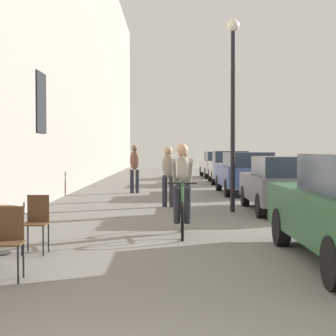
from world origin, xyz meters
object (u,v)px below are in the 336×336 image
(cyclist_on_bicycle, at_px, (180,191))
(parked_car_fourth, at_px, (227,167))
(parked_car_second, at_px, (280,183))
(cafe_chair_far_toward_street, at_px, (34,220))
(cafe_chair_mid_toward_wall, at_px, (6,238))
(parked_car_third, at_px, (243,172))
(pedestrian_far, at_px, (166,171))
(parked_car_fifth, at_px, (216,164))
(pedestrian_furthest, at_px, (132,166))
(pedestrian_near, at_px, (181,178))
(pedestrian_mid, at_px, (166,173))
(street_lamp, at_px, (231,90))

(cyclist_on_bicycle, xyz_separation_m, parked_car_fourth, (2.65, 15.60, -0.01))
(cyclist_on_bicycle, bearing_deg, parked_car_second, 53.85)
(cafe_chair_far_toward_street, distance_m, parked_car_second, 7.38)
(cafe_chair_mid_toward_wall, distance_m, parked_car_third, 13.73)
(pedestrian_far, relative_size, parked_car_fifth, 0.38)
(pedestrian_furthest, xyz_separation_m, parked_car_second, (4.16, -6.06, -0.26))
(cafe_chair_far_toward_street, distance_m, pedestrian_far, 9.33)
(cafe_chair_mid_toward_wall, relative_size, parked_car_third, 0.21)
(pedestrian_near, xyz_separation_m, pedestrian_mid, (-0.36, 1.72, 0.05))
(cafe_chair_mid_toward_wall, relative_size, pedestrian_furthest, 0.50)
(cafe_chair_mid_toward_wall, xyz_separation_m, parked_car_fourth, (4.87, 19.13, 0.28))
(pedestrian_furthest, bearing_deg, cafe_chair_mid_toward_wall, -93.12)
(parked_car_third, xyz_separation_m, parked_car_fourth, (0.11, 6.25, 0.02))
(cyclist_on_bicycle, height_order, street_lamp, street_lamp)
(street_lamp, distance_m, parked_car_second, 2.69)
(pedestrian_near, distance_m, pedestrian_far, 4.09)
(pedestrian_furthest, relative_size, parked_car_fourth, 0.40)
(cafe_chair_mid_toward_wall, height_order, parked_car_fourth, parked_car_fourth)
(cafe_chair_mid_toward_wall, height_order, parked_car_fifth, parked_car_fifth)
(cafe_chair_far_toward_street, height_order, cyclist_on_bicycle, cyclist_on_bicycle)
(cyclist_on_bicycle, relative_size, parked_car_fifth, 0.41)
(pedestrian_furthest, relative_size, street_lamp, 0.36)
(street_lamp, height_order, parked_car_fourth, street_lamp)
(cafe_chair_far_toward_street, height_order, pedestrian_near, pedestrian_near)
(cafe_chair_far_toward_street, distance_m, parked_car_fifth, 23.32)
(pedestrian_near, xyz_separation_m, pedestrian_far, (-0.36, 4.08, 0.01))
(pedestrian_far, bearing_deg, parked_car_fifth, 78.17)
(cyclist_on_bicycle, bearing_deg, cafe_chair_mid_toward_wall, -122.17)
(street_lamp, bearing_deg, pedestrian_furthest, 115.43)
(cafe_chair_mid_toward_wall, relative_size, parked_car_second, 0.22)
(cafe_chair_mid_toward_wall, bearing_deg, parked_car_second, 55.76)
(parked_car_fifth, bearing_deg, cyclist_on_bicycle, -97.09)
(parked_car_third, height_order, parked_car_fifth, parked_car_third)
(pedestrian_far, xyz_separation_m, street_lamp, (1.65, -3.63, 2.20))
(pedestrian_mid, distance_m, pedestrian_furthest, 4.95)
(street_lamp, xyz_separation_m, parked_car_fourth, (1.27, 11.96, -2.31))
(parked_car_second, bearing_deg, pedestrian_far, 128.90)
(cyclist_on_bicycle, xyz_separation_m, parked_car_third, (2.54, 9.35, -0.03))
(pedestrian_far, xyz_separation_m, parked_car_second, (2.92, -3.62, -0.17))
(pedestrian_far, relative_size, street_lamp, 0.33)
(street_lamp, distance_m, parked_car_third, 6.27)
(parked_car_fourth, bearing_deg, pedestrian_furthest, -125.14)
(cafe_chair_far_toward_street, bearing_deg, pedestrian_furthest, 86.07)
(cafe_chair_mid_toward_wall, xyz_separation_m, pedestrian_mid, (1.96, 8.44, 0.44))
(cafe_chair_mid_toward_wall, relative_size, pedestrian_mid, 0.53)
(cafe_chair_mid_toward_wall, relative_size, pedestrian_far, 0.55)
(cafe_chair_far_toward_street, xyz_separation_m, pedestrian_near, (2.39, 5.02, 0.38))
(parked_car_fourth, relative_size, parked_car_fifth, 1.03)
(cyclist_on_bicycle, relative_size, pedestrian_furthest, 1.00)
(parked_car_second, relative_size, parked_car_fourth, 0.92)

